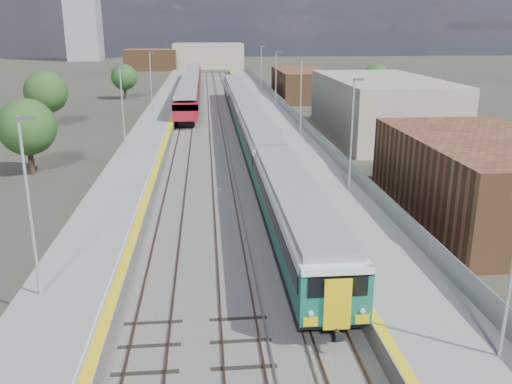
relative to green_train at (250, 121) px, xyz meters
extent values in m
plane|color=#47443A|center=(-1.50, 6.67, -2.17)|extent=(320.00, 320.00, 0.00)
cube|color=#565451|center=(-3.75, 9.17, -2.14)|extent=(10.50, 155.00, 0.06)
cube|color=#4C3323|center=(-0.72, 11.67, -2.06)|extent=(0.07, 160.00, 0.14)
cube|color=#4C3323|center=(0.72, 11.67, -2.06)|extent=(0.07, 160.00, 0.14)
cube|color=#4C3323|center=(-4.22, 11.67, -2.06)|extent=(0.07, 160.00, 0.14)
cube|color=#4C3323|center=(-2.78, 11.67, -2.06)|extent=(0.07, 160.00, 0.14)
cube|color=#4C3323|center=(-7.72, 11.67, -2.06)|extent=(0.07, 160.00, 0.14)
cube|color=#4C3323|center=(-6.28, 11.67, -2.06)|extent=(0.07, 160.00, 0.14)
cube|color=gray|center=(-1.05, 11.67, -2.07)|extent=(0.08, 160.00, 0.10)
cube|color=gray|center=(-2.45, 11.67, -2.07)|extent=(0.08, 160.00, 0.10)
cube|color=slate|center=(3.75, 9.17, -1.67)|extent=(4.70, 155.00, 1.00)
cube|color=gray|center=(3.75, 9.17, -1.17)|extent=(4.70, 155.00, 0.03)
cube|color=yellow|center=(1.65, 9.17, -1.15)|extent=(0.40, 155.00, 0.01)
cube|color=gray|center=(5.95, 9.17, -0.57)|extent=(0.06, 155.00, 1.20)
cylinder|color=#9EA0A3|center=(5.10, -21.33, 2.60)|extent=(0.12, 0.12, 7.50)
cube|color=#4C4C4F|center=(5.35, -21.33, 6.25)|extent=(0.70, 0.18, 0.14)
cylinder|color=#9EA0A3|center=(5.10, -1.33, 2.60)|extent=(0.12, 0.12, 7.50)
cube|color=#4C4C4F|center=(5.35, -1.33, 6.25)|extent=(0.70, 0.18, 0.14)
cylinder|color=#9EA0A3|center=(5.10, 18.67, 2.60)|extent=(0.12, 0.12, 7.50)
cube|color=#4C4C4F|center=(5.35, 18.67, 6.25)|extent=(0.70, 0.18, 0.14)
cylinder|color=#9EA0A3|center=(5.10, 38.67, 2.60)|extent=(0.12, 0.12, 7.50)
cube|color=#4C4C4F|center=(5.35, 38.67, 6.25)|extent=(0.70, 0.18, 0.14)
cube|color=slate|center=(-10.55, 9.17, -1.67)|extent=(4.30, 155.00, 1.00)
cube|color=gray|center=(-10.55, 9.17, -1.17)|extent=(4.30, 155.00, 0.03)
cube|color=yellow|center=(-8.65, 9.17, -1.15)|extent=(0.45, 155.00, 0.01)
cube|color=silver|center=(-9.00, 9.17, -1.15)|extent=(0.08, 155.00, 0.01)
cylinder|color=#9EA0A3|center=(-11.70, -35.33, 2.60)|extent=(0.12, 0.12, 7.50)
cube|color=#4C4C4F|center=(-11.45, -35.33, 6.25)|extent=(0.70, 0.18, 0.14)
cylinder|color=#9EA0A3|center=(-11.70, -9.33, 2.60)|extent=(0.12, 0.12, 7.50)
cube|color=#4C4C4F|center=(-11.45, -9.33, 6.25)|extent=(0.70, 0.18, 0.14)
cylinder|color=#9EA0A3|center=(-11.70, 16.67, 2.60)|extent=(0.12, 0.12, 7.50)
cube|color=#4C4C4F|center=(-11.45, 16.67, 6.25)|extent=(0.70, 0.18, 0.14)
cube|color=brown|center=(12.50, -25.33, 0.43)|extent=(9.00, 16.00, 5.20)
cube|color=#A19B81|center=(14.50, 1.67, 1.03)|extent=(11.00, 22.00, 6.40)
cube|color=brown|center=(11.50, 34.67, 0.23)|extent=(8.00, 18.00, 4.80)
cube|color=#A19B81|center=(-3.50, 106.67, 1.33)|extent=(20.00, 14.00, 7.00)
cube|color=brown|center=(-19.50, 101.67, 0.63)|extent=(14.00, 12.00, 5.60)
cube|color=gray|center=(-46.50, 146.67, 17.83)|extent=(11.00, 11.00, 40.00)
cube|color=black|center=(0.00, -28.99, -1.32)|extent=(2.65, 18.97, 0.45)
cube|color=#125F48|center=(0.00, -28.99, -0.54)|extent=(2.74, 18.97, 1.11)
cube|color=black|center=(0.00, -28.99, 0.34)|extent=(2.80, 18.97, 0.76)
cube|color=silver|center=(0.00, -28.99, 0.94)|extent=(2.74, 18.97, 0.47)
cube|color=gray|center=(0.00, -28.99, 1.35)|extent=(2.43, 18.97, 0.39)
cube|color=black|center=(0.00, -9.52, -1.32)|extent=(2.65, 18.97, 0.45)
cube|color=#125F48|center=(0.00, -9.52, -0.54)|extent=(2.74, 18.97, 1.11)
cube|color=black|center=(0.00, -9.52, 0.34)|extent=(2.80, 18.97, 0.76)
cube|color=silver|center=(0.00, -9.52, 0.94)|extent=(2.74, 18.97, 0.47)
cube|color=gray|center=(0.00, -9.52, 1.35)|extent=(2.43, 18.97, 0.39)
cube|color=black|center=(0.00, 9.95, -1.32)|extent=(2.65, 18.97, 0.45)
cube|color=#125F48|center=(0.00, 9.95, -0.54)|extent=(2.74, 18.97, 1.11)
cube|color=black|center=(0.00, 9.95, 0.34)|extent=(2.80, 18.97, 0.76)
cube|color=silver|center=(0.00, 9.95, 0.94)|extent=(2.74, 18.97, 0.47)
cube|color=gray|center=(0.00, 9.95, 1.35)|extent=(2.43, 18.97, 0.39)
cube|color=black|center=(0.00, 29.41, -1.32)|extent=(2.65, 18.97, 0.45)
cube|color=#125F48|center=(0.00, 29.41, -0.54)|extent=(2.74, 18.97, 1.11)
cube|color=black|center=(0.00, 29.41, 0.34)|extent=(2.80, 18.97, 0.76)
cube|color=silver|center=(0.00, 29.41, 0.94)|extent=(2.74, 18.97, 0.47)
cube|color=gray|center=(0.00, 29.41, 1.35)|extent=(2.43, 18.97, 0.39)
cube|color=#125F48|center=(0.00, -38.72, -0.08)|extent=(2.72, 0.58, 2.04)
cube|color=black|center=(0.00, -39.02, 0.50)|extent=(2.24, 0.06, 0.78)
cube|color=#DBBF0E|center=(0.00, -39.08, -0.18)|extent=(1.02, 0.10, 2.04)
cube|color=black|center=(-7.00, 16.76, -1.67)|extent=(2.02, 17.17, 0.70)
cube|color=maroon|center=(-7.00, 16.76, 0.01)|extent=(2.98, 20.20, 2.13)
cube|color=black|center=(-7.00, 16.76, 0.54)|extent=(3.04, 20.20, 0.74)
cube|color=gray|center=(-7.00, 16.76, 1.60)|extent=(2.66, 20.20, 0.43)
cube|color=black|center=(-7.00, 37.46, -1.67)|extent=(2.02, 17.17, 0.70)
cube|color=maroon|center=(-7.00, 37.46, 0.01)|extent=(2.98, 20.20, 2.13)
cube|color=black|center=(-7.00, 37.46, 0.54)|extent=(3.04, 20.20, 0.74)
cube|color=gray|center=(-7.00, 37.46, 1.60)|extent=(2.66, 20.20, 0.43)
cube|color=black|center=(-7.00, 58.16, -1.67)|extent=(2.02, 17.17, 0.70)
cube|color=maroon|center=(-7.00, 58.16, 0.01)|extent=(2.98, 20.20, 2.13)
cube|color=black|center=(-7.00, 58.16, 0.54)|extent=(3.04, 20.20, 0.74)
cube|color=gray|center=(-7.00, 58.16, 1.60)|extent=(2.66, 20.20, 0.43)
cylinder|color=#382619|center=(-19.06, -11.58, -1.08)|extent=(0.44, 0.44, 2.19)
sphere|color=#27481B|center=(-19.06, -11.58, 1.78)|extent=(4.62, 4.62, 4.62)
cylinder|color=#382619|center=(-23.43, 10.29, -0.98)|extent=(0.44, 0.44, 2.38)
sphere|color=#27481B|center=(-23.43, 10.29, 2.12)|extent=(5.02, 5.02, 5.02)
cylinder|color=#382619|center=(-18.00, 36.72, -1.17)|extent=(0.44, 0.44, 2.01)
sphere|color=#27481B|center=(-18.00, 36.72, 1.46)|extent=(4.25, 4.25, 4.25)
cylinder|color=#382619|center=(20.68, 23.31, -1.05)|extent=(0.44, 0.44, 2.24)
sphere|color=#27481B|center=(20.68, 23.31, 1.87)|extent=(4.72, 4.72, 4.72)
camera|label=1|loc=(-4.60, -56.45, 9.57)|focal=38.00mm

